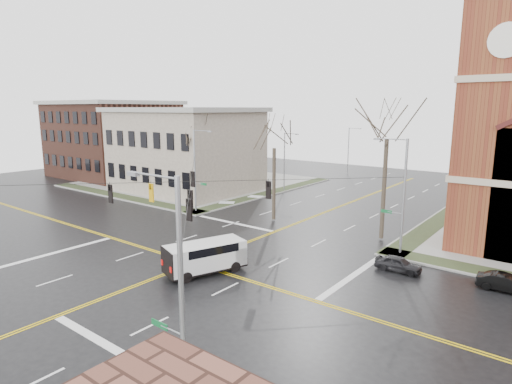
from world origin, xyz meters
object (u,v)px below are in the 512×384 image
Objects in this scene: streetlight_north_b at (349,149)px; cargo_van at (208,255)px; parked_car_b at (506,283)px; signal_pole_nw at (196,168)px; streetlight_north_a at (285,159)px; signal_pole_ne at (402,193)px; tree_nw_near at (274,143)px; parked_car_a at (398,264)px; signal_pole_se at (178,292)px; tree_ne at (387,132)px; tree_nw_far at (200,138)px.

cargo_van is at bearing -75.29° from streetlight_north_b.
parked_car_b is (29.87, -39.38, -3.92)m from streetlight_north_b.
signal_pole_nw is 1.12× the size of streetlight_north_a.
tree_nw_near reaches higher than signal_pole_ne.
signal_pole_se is at bearing 174.08° from parked_car_a.
tree_nw_near is at bearing 73.29° from parked_car_b.
streetlight_north_b is (-21.97, 36.50, -0.48)m from signal_pole_ne.
parked_car_a is (1.33, -3.69, -4.40)m from signal_pole_ne.
tree_ne is (19.49, -33.73, 4.97)m from streetlight_north_b.
signal_pole_nw is 2.79× the size of parked_car_a.
signal_pole_nw is at bearing 158.45° from cargo_van.
cargo_van is at bearing -43.76° from tree_nw_far.
parked_car_b is at bearing -84.96° from parked_car_a.
signal_pole_ne reaches higher than streetlight_north_a.
parked_car_a is at bearing -40.90° from streetlight_north_a.
parked_car_b is at bearing -5.38° from signal_pole_nw.
parked_car_a is (1.33, 19.31, -4.40)m from signal_pole_se.
cargo_van reaches higher than parked_car_b.
cargo_van is (-9.24, -12.03, -3.67)m from signal_pole_ne.
tree_nw_near is (-13.78, 2.29, 3.01)m from signal_pole_ne.
tree_nw_far is at bearing 133.78° from signal_pole_se.
streetlight_north_a is at bearing 53.72° from parked_car_b.
streetlight_north_a is 1.00× the size of streetlight_north_b.
signal_pole_ne is 2.69× the size of parked_car_b.
signal_pole_ne is at bearing -48.07° from tree_ne.
tree_ne is at bearing -35.17° from streetlight_north_a.
parked_car_b is (29.87, -19.38, -3.92)m from streetlight_north_a.
streetlight_north_b is 46.62m from parked_car_a.
signal_pole_se is at bearing -69.73° from streetlight_north_b.
parked_car_a is 6.62m from parked_car_b.
parked_car_a is at bearing 93.71° from parked_car_b.
cargo_van is at bearing -72.41° from tree_nw_near.
tree_nw_near is at bearing -2.53° from tree_nw_far.
tree_nw_far reaches higher than signal_pole_se.
signal_pole_se is 22.06m from parked_car_b.
streetlight_north_a reaches higher than parked_car_b.
parked_car_a is 11.63m from tree_ne.
parked_car_a is (10.57, 8.34, -0.73)m from cargo_van.
parked_car_a is (23.30, -20.19, -3.92)m from streetlight_north_a.
signal_pole_nw is at bearing 81.31° from parked_car_b.
signal_pole_se is 2.69× the size of parked_car_b.
parked_car_a is 0.29× the size of tree_nw_far.
tree_nw_near is at bearing 66.44° from parked_car_a.
signal_pole_nw is at bearing 180.00° from signal_pole_ne.
streetlight_north_b reaches higher than parked_car_b.
signal_pole_nw is 18.38m from cargo_van.
parked_car_b is at bearing -9.83° from tree_nw_far.
cargo_van is 18.20m from tree_ne.
cargo_van is at bearing 126.32° from parked_car_a.
parked_car_a is 0.29× the size of tree_nw_near.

